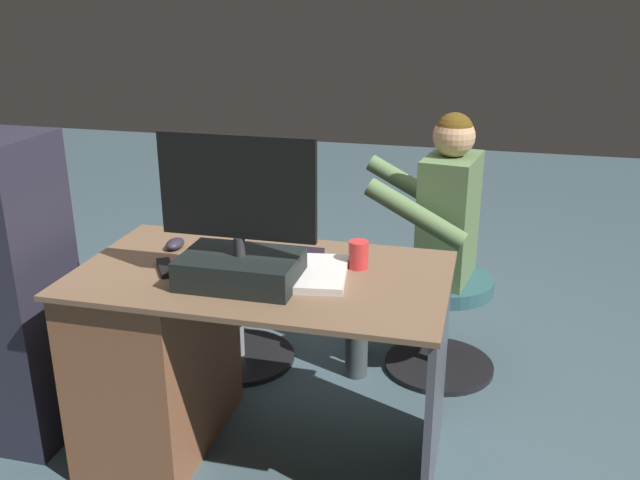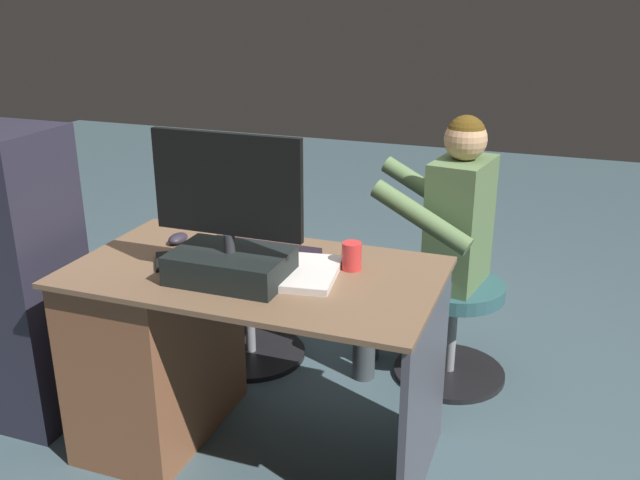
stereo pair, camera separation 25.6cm
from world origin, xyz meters
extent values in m
plane|color=#40555D|center=(0.00, 0.00, 0.00)|extent=(10.00, 10.00, 0.00)
cube|color=brown|center=(0.00, 0.33, 0.72)|extent=(1.24, 0.71, 0.02)
cube|color=brown|center=(0.41, 0.33, 0.35)|extent=(0.40, 0.65, 0.71)
cube|color=#4A4A56|center=(-0.60, 0.33, 0.35)|extent=(0.02, 0.64, 0.71)
cube|color=black|center=(0.04, 0.43, 0.77)|extent=(0.37, 0.25, 0.10)
cylinder|color=#333338|center=(0.04, 0.43, 0.85)|extent=(0.04, 0.04, 0.06)
cube|color=black|center=(0.04, 0.43, 1.04)|extent=(0.50, 0.02, 0.33)
cube|color=#19598C|center=(0.04, 0.41, 1.04)|extent=(0.46, 0.00, 0.29)
cube|color=black|center=(0.05, 0.18, 0.73)|extent=(0.42, 0.14, 0.02)
ellipsoid|color=#2A2532|center=(0.38, 0.19, 0.74)|extent=(0.06, 0.10, 0.04)
cylinder|color=red|center=(-0.31, 0.21, 0.77)|extent=(0.07, 0.07, 0.09)
cube|color=black|center=(0.32, 0.39, 0.73)|extent=(0.12, 0.15, 0.02)
cube|color=silver|center=(-0.17, 0.32, 0.74)|extent=(0.26, 0.33, 0.02)
cylinder|color=black|center=(0.34, -0.30, 0.01)|extent=(0.50, 0.50, 0.03)
cylinder|color=gray|center=(0.34, -0.30, 0.20)|extent=(0.04, 0.04, 0.36)
cylinder|color=#2E2D97|center=(0.34, -0.30, 0.41)|extent=(0.42, 0.42, 0.06)
ellipsoid|color=tan|center=(0.34, -0.30, 0.54)|extent=(0.18, 0.15, 0.19)
sphere|color=tan|center=(0.34, -0.30, 0.69)|extent=(0.15, 0.15, 0.15)
sphere|color=beige|center=(0.34, -0.36, 0.68)|extent=(0.06, 0.06, 0.06)
sphere|color=tan|center=(0.28, -0.30, 0.75)|extent=(0.06, 0.06, 0.06)
sphere|color=tan|center=(0.39, -0.30, 0.75)|extent=(0.06, 0.06, 0.06)
cylinder|color=tan|center=(0.25, -0.33, 0.58)|extent=(0.05, 0.14, 0.09)
cylinder|color=tan|center=(0.42, -0.33, 0.58)|extent=(0.05, 0.14, 0.09)
cylinder|color=tan|center=(0.29, -0.40, 0.47)|extent=(0.06, 0.11, 0.06)
cylinder|color=tan|center=(0.38, -0.40, 0.47)|extent=(0.06, 0.11, 0.06)
cylinder|color=black|center=(-0.56, -0.44, 0.01)|extent=(0.49, 0.49, 0.03)
cylinder|color=gray|center=(-0.56, -0.44, 0.20)|extent=(0.04, 0.04, 0.36)
cylinder|color=#2D575D|center=(-0.56, -0.44, 0.41)|extent=(0.42, 0.42, 0.06)
cube|color=#5A774A|center=(-0.56, -0.44, 0.71)|extent=(0.25, 0.35, 0.53)
sphere|color=tan|center=(-0.56, -0.44, 1.06)|extent=(0.17, 0.17, 0.17)
sphere|color=#533B12|center=(-0.56, -0.44, 1.07)|extent=(0.16, 0.16, 0.16)
cylinder|color=#5A774A|center=(-0.45, -0.23, 0.79)|extent=(0.42, 0.14, 0.25)
cylinder|color=#5A774A|center=(-0.38, -0.62, 0.79)|extent=(0.42, 0.14, 0.25)
cylinder|color=#3B4246|center=(-0.39, -0.33, 0.46)|extent=(0.38, 0.17, 0.11)
cylinder|color=#3B4246|center=(-0.21, -0.30, 0.22)|extent=(0.10, 0.10, 0.44)
cylinder|color=#3B4246|center=(-0.36, -0.50, 0.46)|extent=(0.38, 0.17, 0.11)
cylinder|color=#3B4246|center=(-0.18, -0.47, 0.22)|extent=(0.10, 0.10, 0.44)
cube|color=#282737|center=(0.97, 0.41, 0.58)|extent=(0.44, 0.36, 1.16)
camera|label=1|loc=(-0.71, 2.36, 1.63)|focal=39.17mm
camera|label=2|loc=(-0.95, 2.29, 1.63)|focal=39.17mm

